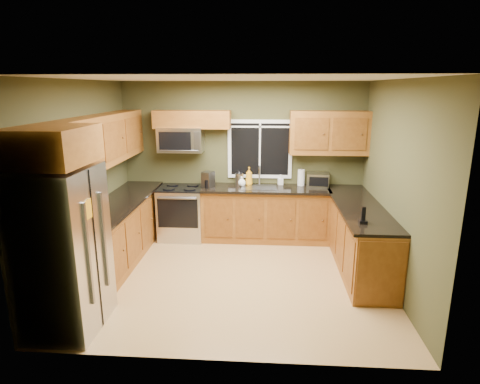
# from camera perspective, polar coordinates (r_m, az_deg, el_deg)

# --- Properties ---
(floor) EXTENTS (4.20, 4.20, 0.00)m
(floor) POSITION_cam_1_polar(r_m,az_deg,el_deg) (5.79, -0.74, -11.96)
(floor) COLOR tan
(floor) RESTS_ON ground
(ceiling) EXTENTS (4.20, 4.20, 0.00)m
(ceiling) POSITION_cam_1_polar(r_m,az_deg,el_deg) (5.18, -0.85, 15.82)
(ceiling) COLOR white
(ceiling) RESTS_ON back_wall
(back_wall) EXTENTS (4.20, 0.00, 4.20)m
(back_wall) POSITION_cam_1_polar(r_m,az_deg,el_deg) (7.08, 0.39, 4.54)
(back_wall) COLOR #414022
(back_wall) RESTS_ON ground
(front_wall) EXTENTS (4.20, 0.00, 4.20)m
(front_wall) POSITION_cam_1_polar(r_m,az_deg,el_deg) (3.61, -3.12, -5.55)
(front_wall) COLOR #414022
(front_wall) RESTS_ON ground
(left_wall) EXTENTS (0.00, 3.60, 3.60)m
(left_wall) POSITION_cam_1_polar(r_m,az_deg,el_deg) (5.88, -21.66, 1.38)
(left_wall) COLOR #414022
(left_wall) RESTS_ON ground
(right_wall) EXTENTS (0.00, 3.60, 3.60)m
(right_wall) POSITION_cam_1_polar(r_m,az_deg,el_deg) (5.57, 21.30, 0.72)
(right_wall) COLOR #414022
(right_wall) RESTS_ON ground
(window) EXTENTS (1.12, 0.03, 1.02)m
(window) POSITION_cam_1_polar(r_m,az_deg,el_deg) (7.02, 2.84, 6.11)
(window) COLOR white
(window) RESTS_ON back_wall
(base_cabinets_left) EXTENTS (0.60, 2.65, 0.90)m
(base_cabinets_left) POSITION_cam_1_polar(r_m,az_deg,el_deg) (6.43, -16.69, -5.48)
(base_cabinets_left) COLOR brown
(base_cabinets_left) RESTS_ON ground
(countertop_left) EXTENTS (0.65, 2.65, 0.04)m
(countertop_left) POSITION_cam_1_polar(r_m,az_deg,el_deg) (6.28, -16.79, -1.46)
(countertop_left) COLOR black
(countertop_left) RESTS_ON base_cabinets_left
(base_cabinets_back) EXTENTS (2.17, 0.60, 0.90)m
(base_cabinets_back) POSITION_cam_1_polar(r_m,az_deg,el_deg) (7.00, 3.63, -3.22)
(base_cabinets_back) COLOR brown
(base_cabinets_back) RESTS_ON ground
(countertop_back) EXTENTS (2.17, 0.65, 0.04)m
(countertop_back) POSITION_cam_1_polar(r_m,az_deg,el_deg) (6.84, 3.69, 0.46)
(countertop_back) COLOR black
(countertop_back) RESTS_ON base_cabinets_back
(base_cabinets_peninsula) EXTENTS (0.60, 2.52, 0.90)m
(base_cabinets_peninsula) POSITION_cam_1_polar(r_m,az_deg,el_deg) (6.25, 16.45, -6.05)
(base_cabinets_peninsula) COLOR brown
(base_cabinets_peninsula) RESTS_ON ground
(countertop_peninsula) EXTENTS (0.65, 2.50, 0.04)m
(countertop_peninsula) POSITION_cam_1_polar(r_m,az_deg,el_deg) (6.10, 16.52, -1.89)
(countertop_peninsula) COLOR black
(countertop_peninsula) RESTS_ON base_cabinets_peninsula
(upper_cabinets_left) EXTENTS (0.33, 2.65, 0.72)m
(upper_cabinets_left) POSITION_cam_1_polar(r_m,az_deg,el_deg) (6.15, -18.84, 7.02)
(upper_cabinets_left) COLOR brown
(upper_cabinets_left) RESTS_ON left_wall
(upper_cabinets_back_left) EXTENTS (1.30, 0.33, 0.30)m
(upper_cabinets_back_left) POSITION_cam_1_polar(r_m,az_deg,el_deg) (6.93, -6.83, 10.22)
(upper_cabinets_back_left) COLOR brown
(upper_cabinets_back_left) RESTS_ON back_wall
(upper_cabinets_back_right) EXTENTS (1.30, 0.33, 0.72)m
(upper_cabinets_back_right) POSITION_cam_1_polar(r_m,az_deg,el_deg) (6.91, 12.53, 8.21)
(upper_cabinets_back_right) COLOR brown
(upper_cabinets_back_right) RESTS_ON back_wall
(upper_cabinet_over_fridge) EXTENTS (0.72, 0.90, 0.38)m
(upper_cabinet_over_fridge) POSITION_cam_1_polar(r_m,az_deg,el_deg) (4.46, -25.32, 5.98)
(upper_cabinet_over_fridge) COLOR brown
(upper_cabinet_over_fridge) RESTS_ON left_wall
(refrigerator) EXTENTS (0.74, 0.90, 1.80)m
(refrigerator) POSITION_cam_1_polar(r_m,az_deg,el_deg) (4.74, -23.82, -7.61)
(refrigerator) COLOR #B7B7BC
(refrigerator) RESTS_ON ground
(range) EXTENTS (0.76, 0.69, 0.94)m
(range) POSITION_cam_1_polar(r_m,az_deg,el_deg) (7.12, -8.27, -2.88)
(range) COLOR #B7B7BC
(range) RESTS_ON ground
(microwave) EXTENTS (0.76, 0.41, 0.42)m
(microwave) POSITION_cam_1_polar(r_m,az_deg,el_deg) (6.98, -8.41, 7.38)
(microwave) COLOR #B7B7BC
(microwave) RESTS_ON back_wall
(sink) EXTENTS (0.60, 0.42, 0.36)m
(sink) POSITION_cam_1_polar(r_m,az_deg,el_deg) (6.85, 2.73, 0.78)
(sink) COLOR slate
(sink) RESTS_ON countertop_back
(toaster_oven) EXTENTS (0.40, 0.33, 0.23)m
(toaster_oven) POSITION_cam_1_polar(r_m,az_deg,el_deg) (7.00, 11.00, 1.70)
(toaster_oven) COLOR #B7B7BC
(toaster_oven) RESTS_ON countertop_back
(coffee_maker) EXTENTS (0.23, 0.26, 0.27)m
(coffee_maker) POSITION_cam_1_polar(r_m,az_deg,el_deg) (6.85, -4.57, 1.71)
(coffee_maker) COLOR slate
(coffee_maker) RESTS_ON countertop_back
(kettle) EXTENTS (0.18, 0.18, 0.26)m
(kettle) POSITION_cam_1_polar(r_m,az_deg,el_deg) (6.98, -0.11, 1.94)
(kettle) COLOR #B7B7BC
(kettle) RESTS_ON countertop_back
(paper_towel_roll) EXTENTS (0.14, 0.14, 0.31)m
(paper_towel_roll) POSITION_cam_1_polar(r_m,az_deg,el_deg) (7.03, 8.68, 2.06)
(paper_towel_roll) COLOR white
(paper_towel_roll) RESTS_ON countertop_back
(soap_bottle_a) EXTENTS (0.15, 0.15, 0.32)m
(soap_bottle_a) POSITION_cam_1_polar(r_m,az_deg,el_deg) (6.97, 1.29, 2.27)
(soap_bottle_a) COLOR orange
(soap_bottle_a) RESTS_ON countertop_back
(soap_bottle_b) EXTENTS (0.10, 0.10, 0.18)m
(soap_bottle_b) POSITION_cam_1_polar(r_m,az_deg,el_deg) (7.04, 5.78, 1.75)
(soap_bottle_b) COLOR white
(soap_bottle_b) RESTS_ON countertop_back
(soap_bottle_c) EXTENTS (0.13, 0.13, 0.17)m
(soap_bottle_c) POSITION_cam_1_polar(r_m,az_deg,el_deg) (6.92, 0.27, 1.55)
(soap_bottle_c) COLOR white
(soap_bottle_c) RESTS_ON countertop_back
(cordless_phone) EXTENTS (0.10, 0.10, 0.22)m
(cordless_phone) POSITION_cam_1_polar(r_m,az_deg,el_deg) (5.26, 17.11, -3.61)
(cordless_phone) COLOR black
(cordless_phone) RESTS_ON countertop_peninsula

